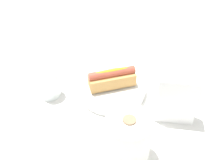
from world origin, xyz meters
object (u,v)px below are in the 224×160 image
(napkin_box, at_px, (176,100))
(serving_bowl, at_px, (112,88))
(hotdog_front, at_px, (112,78))
(water_glass, at_px, (49,85))
(paper_towel_roll, at_px, (128,139))

(napkin_box, bearing_deg, serving_bowl, -24.04)
(hotdog_front, height_order, water_glass, hotdog_front)
(hotdog_front, bearing_deg, paper_towel_roll, 99.90)
(hotdog_front, distance_m, water_glass, 0.21)
(hotdog_front, relative_size, paper_towel_roll, 1.18)
(paper_towel_roll, xyz_separation_m, napkin_box, (-0.14, -0.13, 0.01))
(serving_bowl, bearing_deg, water_glass, 3.91)
(serving_bowl, height_order, water_glass, water_glass)
(serving_bowl, bearing_deg, hotdog_front, 89.77)
(hotdog_front, bearing_deg, napkin_box, 148.21)
(water_glass, bearing_deg, napkin_box, 165.68)
(paper_towel_roll, bearing_deg, hotdog_front, -80.10)
(serving_bowl, relative_size, paper_towel_roll, 1.68)
(serving_bowl, bearing_deg, napkin_box, 148.21)
(serving_bowl, distance_m, napkin_box, 0.22)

